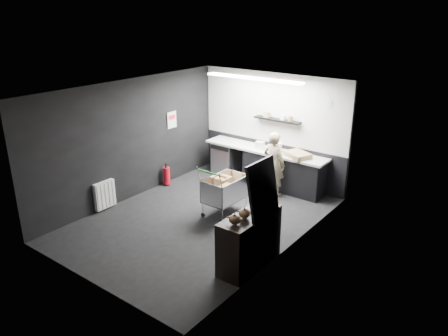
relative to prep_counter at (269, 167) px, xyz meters
The scene contains 22 objects.
floor 2.47m from the prep_counter, 93.20° to the right, with size 5.50×5.50×0.00m, color black.
ceiling 3.30m from the prep_counter, 93.20° to the right, with size 5.50×5.50×0.00m, color silver.
wall_back 0.96m from the prep_counter, 112.30° to the left, with size 5.50×5.50×0.00m, color black.
wall_front 5.25m from the prep_counter, 91.50° to the right, with size 5.50×5.50×0.00m, color black.
wall_left 3.35m from the prep_counter, 131.43° to the right, with size 5.50×5.50×0.00m, color black.
wall_right 3.18m from the prep_counter, 52.38° to the right, with size 5.50×5.50×0.00m, color black.
kitchen_wall_panel 1.43m from the prep_counter, 113.58° to the left, with size 3.95×0.02×1.70m, color beige.
dado_panel 0.34m from the prep_counter, 113.58° to the left, with size 3.95×0.02×1.00m, color black.
floating_shelf 1.18m from the prep_counter, 72.13° to the left, with size 1.20×0.22×0.04m, color black.
wall_clock 2.13m from the prep_counter, 13.36° to the left, with size 0.20×0.20×0.03m, color silver.
poster 2.63m from the prep_counter, 152.11° to the right, with size 0.02×0.30×0.40m, color silver.
poster_red_band 2.66m from the prep_counter, 152.05° to the right, with size 0.01×0.22×0.10m, color red.
radiator 3.92m from the prep_counter, 122.01° to the right, with size 0.10×0.50×0.60m, color silver.
ceiling_strip 2.29m from the prep_counter, 103.37° to the right, with size 2.40×0.20×0.04m, color white.
prep_counter is the anchor object (origin of this frame).
person 0.68m from the prep_counter, 48.20° to the right, with size 0.56×0.37×1.53m, color beige.
shopping_cart 1.90m from the prep_counter, 87.51° to the right, with size 0.61×0.99×1.10m.
sideboard 3.59m from the prep_counter, 63.17° to the right, with size 0.54×1.27×1.90m.
fire_extinguisher 2.51m from the prep_counter, 142.63° to the right, with size 0.16×0.16×0.54m.
cardboard_box 0.93m from the prep_counter, ahead, with size 0.55×0.42×0.11m, color #987D51.
pink_tub 0.60m from the prep_counter, ahead, with size 0.23×0.23×0.23m, color silver.
white_container 0.59m from the prep_counter, 168.22° to the right, with size 0.20×0.16×0.18m, color silver.
Camera 1 is at (5.27, -6.19, 4.17)m, focal length 35.00 mm.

